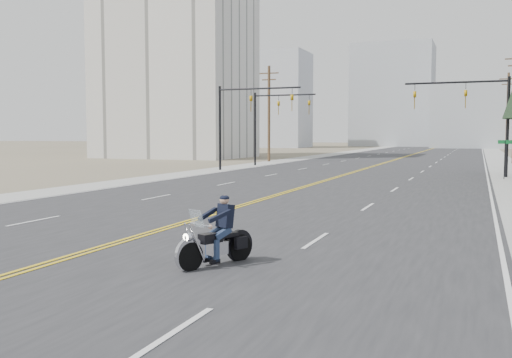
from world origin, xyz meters
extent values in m
plane|color=#776D56|center=(0.00, 0.00, 0.00)|extent=(400.00, 400.00, 0.00)
cube|color=#303033|center=(0.00, 70.00, 0.01)|extent=(20.00, 200.00, 0.01)
cube|color=#A5A5A0|center=(-11.50, 70.00, 0.01)|extent=(3.00, 200.00, 0.01)
cube|color=#A5A5A0|center=(11.50, 70.00, 0.01)|extent=(3.00, 200.00, 0.01)
cylinder|color=black|center=(-11.00, 32.00, 3.50)|extent=(0.20, 0.20, 7.00)
cylinder|color=black|center=(-7.50, 32.00, 6.70)|extent=(7.00, 0.14, 0.14)
imported|color=#BF8C0C|center=(-8.20, 32.00, 6.05)|extent=(0.21, 0.26, 1.30)
imported|color=#BF8C0C|center=(-4.70, 32.00, 6.05)|extent=(0.21, 0.26, 1.30)
cylinder|color=black|center=(11.00, 32.00, 3.50)|extent=(0.20, 0.20, 7.00)
cylinder|color=black|center=(7.50, 32.00, 6.70)|extent=(7.00, 0.14, 0.14)
imported|color=#BF8C0C|center=(8.20, 32.00, 6.05)|extent=(0.21, 0.26, 1.30)
imported|color=#BF8C0C|center=(4.70, 32.00, 6.05)|extent=(0.21, 0.26, 1.30)
cylinder|color=black|center=(-11.00, 40.00, 3.50)|extent=(0.20, 0.20, 7.00)
cylinder|color=black|center=(-8.00, 40.00, 6.70)|extent=(6.00, 0.14, 0.14)
imported|color=#BF8C0C|center=(-8.60, 40.00, 6.05)|extent=(0.21, 0.26, 1.30)
imported|color=#BF8C0C|center=(-5.60, 40.00, 6.05)|extent=(0.21, 0.26, 1.30)
cylinder|color=black|center=(10.80, 30.00, 1.30)|extent=(0.06, 0.06, 2.60)
cube|color=#0C5926|center=(10.80, 30.00, 2.50)|extent=(0.90, 0.03, 0.25)
cylinder|color=brown|center=(12.50, 70.00, 5.50)|extent=(0.30, 0.30, 11.00)
cube|color=brown|center=(12.50, 70.00, 10.20)|extent=(2.20, 0.12, 0.12)
cube|color=brown|center=(12.50, 70.00, 9.50)|extent=(1.60, 0.12, 0.12)
cylinder|color=brown|center=(-12.50, 48.00, 5.25)|extent=(0.30, 0.30, 10.50)
cube|color=brown|center=(-12.50, 48.00, 9.70)|extent=(2.20, 0.12, 0.12)
cube|color=brown|center=(-12.50, 48.00, 9.00)|extent=(1.60, 0.12, 0.12)
cube|color=silver|center=(-28.00, 55.00, 15.00)|extent=(18.00, 14.00, 30.00)
cube|color=#B7BCC6|center=(-35.00, 115.00, 11.00)|extent=(14.00, 12.00, 22.00)
cube|color=#ADB2B7|center=(8.00, 125.00, 7.00)|extent=(18.00, 14.00, 14.00)
cube|color=#ADB2B7|center=(-12.00, 140.00, 13.00)|extent=(20.00, 15.00, 26.00)
cube|color=#ADB2B7|center=(-50.00, 130.00, 8.00)|extent=(12.00, 12.00, 16.00)
camera|label=1|loc=(9.19, -11.31, 2.99)|focal=40.00mm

